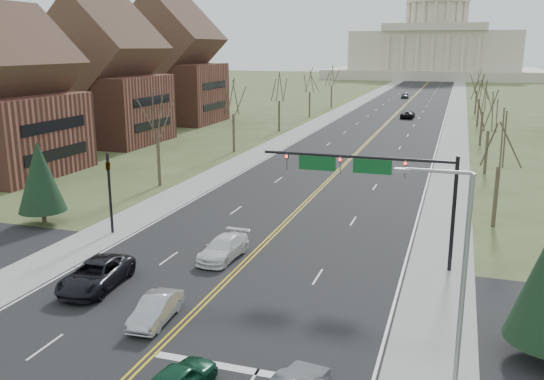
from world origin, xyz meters
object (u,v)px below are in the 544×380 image
Objects in this scene: car_sb_inner_second at (223,248)px; car_far_sb at (405,95)px; street_light at (457,270)px; car_sb_outer_lead at (96,275)px; signal_mast at (371,174)px; car_far_nb at (408,114)px; car_sb_inner_lead at (156,309)px; signal_left at (109,184)px.

car_far_sb reaches higher than car_sb_inner_second.
street_light is 20.48m from car_sb_outer_lead.
car_sb_inner_second is (5.13, 6.58, -0.07)m from car_sb_outer_lead.
signal_mast is 124.83m from car_far_sb.
signal_mast is at bearing 111.41° from street_light.
car_far_nb is at bearing 96.04° from street_light.
car_far_sb is at bearing 86.11° from car_sb_inner_lead.
street_light reaches higher than signal_mast.
car_far_nb is 1.19× the size of car_far_sb.
car_sb_inner_second reaches higher than car_sb_inner_lead.
street_light is at bearing -11.47° from car_sb_inner_lead.
street_light is at bearing -34.02° from car_sb_inner_second.
car_sb_inner_second is 126.76m from car_far_sb.
car_sb_inner_second is at bearing 47.09° from car_sb_outer_lead.
car_far_nb is at bearing 79.69° from signal_left.
signal_left is 10.56m from car_sb_outer_lead.
car_sb_inner_lead is at bearing -49.02° from signal_left.
signal_left reaches higher than car_sb_inner_lead.
car_sb_outer_lead reaches higher than car_far_nb.
signal_left is 1.36× the size of car_far_sb.
car_sb_inner_lead is at bearing 88.35° from car_far_nb.
car_sb_outer_lead reaches higher than car_far_sb.
signal_left is 124.80m from car_far_sb.
car_sb_outer_lead is at bearing -91.33° from car_far_sb.
car_sb_inner_lead is 0.83× the size of car_sb_inner_second.
signal_mast reaches higher than car_far_sb.
car_far_sb is at bearing 82.94° from car_sb_outer_lead.
signal_left is at bearing 150.88° from street_light.
street_light is 2.06× the size of car_far_sb.
car_sb_inner_second is at bearing 142.17° from street_light.
street_light is at bearing -29.12° from signal_left.
car_far_nb is at bearing 93.27° from signal_mast.
signal_left is at bearing 113.11° from car_sb_outer_lead.
car_far_sb reaches higher than car_sb_inner_lead.
car_far_nb is 45.34m from car_far_sb.
signal_mast is at bearing 27.33° from car_sb_outer_lead.
car_sb_inner_second is (-0.23, 9.30, 0.04)m from car_sb_inner_lead.
car_sb_inner_second is 81.79m from car_far_nb.
car_far_nb is at bearing 78.82° from car_sb_outer_lead.
car_far_sb is at bearing 94.25° from signal_mast.
car_sb_inner_second is at bearing 87.88° from car_far_nb.
signal_mast reaches higher than signal_left.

